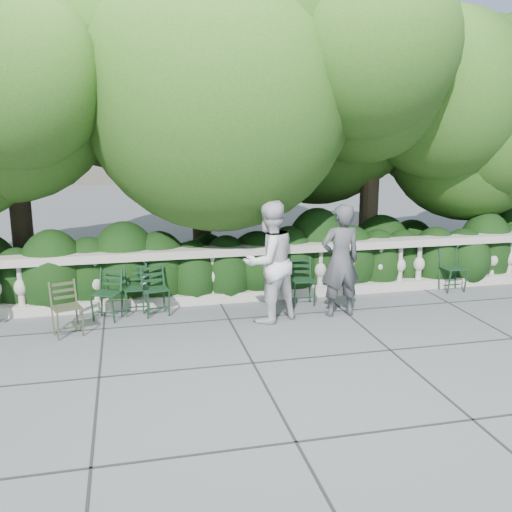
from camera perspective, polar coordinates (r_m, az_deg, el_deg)
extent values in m
plane|color=#515258|center=(8.79, 1.47, -7.81)|extent=(90.00, 90.00, 0.00)
cube|color=#9E998E|center=(10.42, -0.98, -3.91)|extent=(12.00, 0.32, 0.18)
cube|color=#9E998E|center=(10.20, -1.00, 0.61)|extent=(12.00, 0.36, 0.14)
cylinder|color=#3F3023|center=(11.65, -22.43, 3.53)|extent=(0.40, 0.40, 2.80)
ellipsoid|color=#1C3C10|center=(11.10, -23.85, 14.83)|extent=(5.28, 5.28, 3.96)
cylinder|color=#3F3023|center=(12.14, -5.51, 6.24)|extent=(0.40, 0.40, 3.40)
ellipsoid|color=#1C3C10|center=(11.61, -5.46, 19.49)|extent=(6.24, 6.24, 4.68)
cylinder|color=#3F3023|center=(12.44, 11.22, 5.29)|extent=(0.40, 0.40, 3.00)
ellipsoid|color=#1C3C10|center=(11.94, 12.69, 16.56)|extent=(5.52, 5.52, 4.14)
cylinder|color=#3F3023|center=(14.36, 21.41, 4.85)|extent=(0.40, 0.40, 2.60)
ellipsoid|color=#1C3C10|center=(13.92, 23.08, 13.17)|extent=(4.80, 4.80, 3.60)
imported|color=#3D3E42|center=(9.46, 8.44, -0.46)|extent=(0.72, 0.50, 1.88)
imported|color=silver|center=(9.11, 1.32, -0.57)|extent=(1.18, 1.07, 1.97)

